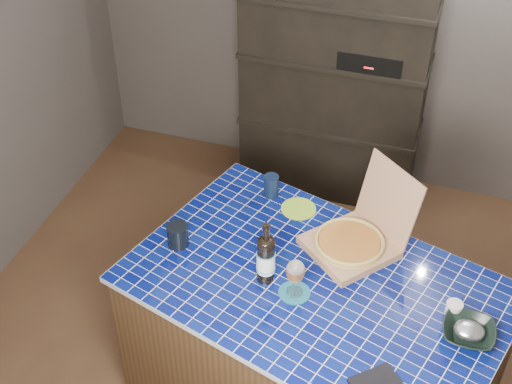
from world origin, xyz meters
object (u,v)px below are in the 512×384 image
(wine_glass, at_px, (295,272))
(bowl, at_px, (468,332))
(dvd_case, at_px, (376,384))
(pizza_box, at_px, (353,240))
(mead_bottle, at_px, (266,258))
(kitchen_island, at_px, (312,348))

(wine_glass, height_order, bowl, wine_glass)
(dvd_case, bearing_deg, pizza_box, 155.48)
(mead_bottle, relative_size, dvd_case, 1.73)
(pizza_box, bearing_deg, dvd_case, -31.11)
(mead_bottle, relative_size, bowl, 1.48)
(mead_bottle, bearing_deg, wine_glass, -17.81)
(bowl, bearing_deg, pizza_box, 146.55)
(pizza_box, distance_m, bowl, 0.68)
(mead_bottle, bearing_deg, pizza_box, 43.27)
(kitchen_island, xyz_separation_m, mead_bottle, (-0.23, -0.04, 0.58))
(dvd_case, bearing_deg, kitchen_island, 174.43)
(dvd_case, relative_size, bowl, 0.86)
(wine_glass, bearing_deg, bowl, -0.95)
(pizza_box, height_order, wine_glass, pizza_box)
(kitchen_island, height_order, mead_bottle, mead_bottle)
(kitchen_island, relative_size, wine_glass, 10.02)
(dvd_case, bearing_deg, wine_glass, -173.68)
(pizza_box, xyz_separation_m, bowl, (0.57, -0.37, -0.03))
(mead_bottle, distance_m, wine_glass, 0.16)
(pizza_box, bearing_deg, wine_glass, -77.00)
(pizza_box, distance_m, mead_bottle, 0.46)
(pizza_box, xyz_separation_m, wine_glass, (-0.19, -0.36, 0.08))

